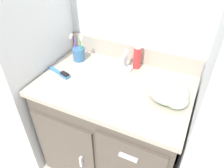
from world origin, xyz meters
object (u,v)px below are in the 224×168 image
object	(u,v)px
toothbrush_cup	(79,54)
shaving_cream_can	(137,56)
hairbrush	(61,73)
hand_towel	(171,94)

from	to	relation	value
toothbrush_cup	shaving_cream_can	bearing A→B (deg)	10.85
toothbrush_cup	shaving_cream_can	xyz separation A→B (m)	(0.38, 0.07, 0.03)
hairbrush	hand_towel	size ratio (longest dim) A/B	0.84
toothbrush_cup	hand_towel	size ratio (longest dim) A/B	0.82
shaving_cream_can	hairbrush	distance (m)	0.48
hairbrush	hand_towel	bearing A→B (deg)	20.97
shaving_cream_can	hand_towel	size ratio (longest dim) A/B	0.75
shaving_cream_can	hairbrush	xyz separation A→B (m)	(-0.39, -0.27, -0.07)
shaving_cream_can	hairbrush	bearing A→B (deg)	-144.80
hand_towel	shaving_cream_can	bearing A→B (deg)	141.30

